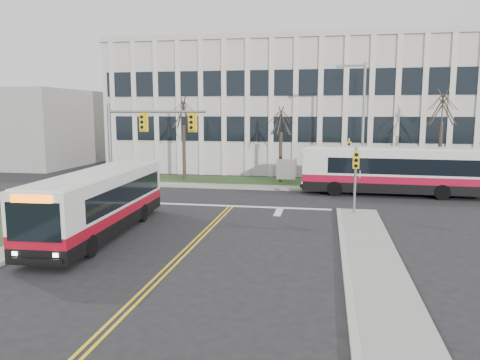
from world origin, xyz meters
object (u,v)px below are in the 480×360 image
directory_sign (286,170)px  bus_main (100,204)px  bus_cross (393,172)px  streetlight (361,119)px

directory_sign → bus_main: (-7.21, -16.87, 0.28)m
bus_main → bus_cross: 19.97m
bus_cross → directory_sign: bearing=-112.3°
streetlight → bus_cross: bearing=-46.5°
directory_sign → bus_cross: 8.40m
directory_sign → streetlight: bearing=-13.2°
bus_main → bus_cross: bearing=39.2°
streetlight → bus_main: streetlight is taller
streetlight → bus_cross: size_ratio=0.76×
streetlight → directory_sign: (-5.53, 1.30, -4.02)m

